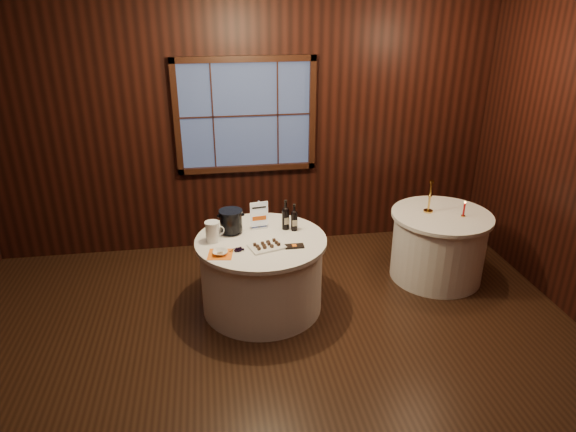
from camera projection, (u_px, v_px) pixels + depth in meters
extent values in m
plane|color=black|center=(276.00, 371.00, 4.38)|extent=(6.00, 6.00, 0.00)
cube|color=black|center=(246.00, 128.00, 6.03)|extent=(6.00, 0.02, 3.00)
cube|color=navy|center=(245.00, 115.00, 5.95)|extent=(1.50, 0.01, 1.20)
cylinder|color=white|center=(262.00, 275.00, 5.13)|extent=(1.20, 1.20, 0.73)
cylinder|color=white|center=(261.00, 241.00, 4.98)|extent=(1.28, 1.28, 0.04)
cylinder|color=white|center=(438.00, 247.00, 5.69)|extent=(1.00, 1.00, 0.73)
cylinder|color=white|center=(442.00, 216.00, 5.54)|extent=(1.08, 1.08, 0.04)
cube|color=silver|center=(259.00, 227.00, 5.20)|extent=(0.17, 0.11, 0.02)
cube|color=silver|center=(259.00, 214.00, 5.14)|extent=(0.02, 0.02, 0.28)
cube|color=white|center=(259.00, 214.00, 5.13)|extent=(0.18, 0.03, 0.26)
cylinder|color=black|center=(286.00, 220.00, 5.14)|extent=(0.07, 0.07, 0.20)
sphere|color=black|center=(286.00, 211.00, 5.10)|extent=(0.07, 0.07, 0.07)
cylinder|color=black|center=(286.00, 205.00, 5.08)|extent=(0.03, 0.03, 0.09)
cylinder|color=black|center=(286.00, 201.00, 5.06)|extent=(0.03, 0.03, 0.02)
cube|color=beige|center=(286.00, 221.00, 5.11)|extent=(0.05, 0.01, 0.07)
cylinder|color=black|center=(294.00, 222.00, 5.12)|extent=(0.07, 0.07, 0.18)
sphere|color=black|center=(294.00, 214.00, 5.08)|extent=(0.07, 0.07, 0.07)
cylinder|color=black|center=(294.00, 209.00, 5.06)|extent=(0.03, 0.03, 0.08)
cylinder|color=black|center=(294.00, 205.00, 5.04)|extent=(0.03, 0.03, 0.02)
cube|color=beige|center=(295.00, 223.00, 5.09)|extent=(0.05, 0.00, 0.06)
cylinder|color=black|center=(231.00, 231.00, 5.09)|extent=(0.17, 0.17, 0.03)
cylinder|color=black|center=(231.00, 221.00, 5.05)|extent=(0.22, 0.22, 0.19)
cylinder|color=black|center=(230.00, 211.00, 5.00)|extent=(0.24, 0.24, 0.02)
cube|color=white|center=(267.00, 247.00, 4.80)|extent=(0.37, 0.30, 0.02)
cube|color=black|center=(294.00, 246.00, 4.81)|extent=(0.18, 0.09, 0.02)
cylinder|color=#322212|center=(232.00, 250.00, 4.72)|extent=(0.06, 0.01, 0.03)
cylinder|color=white|center=(212.00, 232.00, 4.89)|extent=(0.13, 0.13, 0.19)
cylinder|color=white|center=(212.00, 223.00, 4.85)|extent=(0.14, 0.14, 0.01)
torus|color=white|center=(219.00, 231.00, 4.89)|extent=(0.10, 0.02, 0.10)
cube|color=orange|center=(220.00, 254.00, 4.67)|extent=(0.25, 0.25, 0.00)
imported|color=white|center=(220.00, 252.00, 4.67)|extent=(0.15, 0.15, 0.03)
cylinder|color=gold|center=(428.00, 211.00, 5.58)|extent=(0.10, 0.10, 0.02)
cylinder|color=gold|center=(430.00, 197.00, 5.51)|extent=(0.02, 0.02, 0.31)
cylinder|color=gold|center=(432.00, 182.00, 5.44)|extent=(0.05, 0.05, 0.03)
cylinder|color=gold|center=(463.00, 216.00, 5.46)|extent=(0.05, 0.05, 0.01)
cylinder|color=#B30D10|center=(464.00, 209.00, 5.43)|extent=(0.02, 0.02, 0.14)
sphere|color=#FFB23F|center=(465.00, 202.00, 5.40)|extent=(0.02, 0.02, 0.02)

